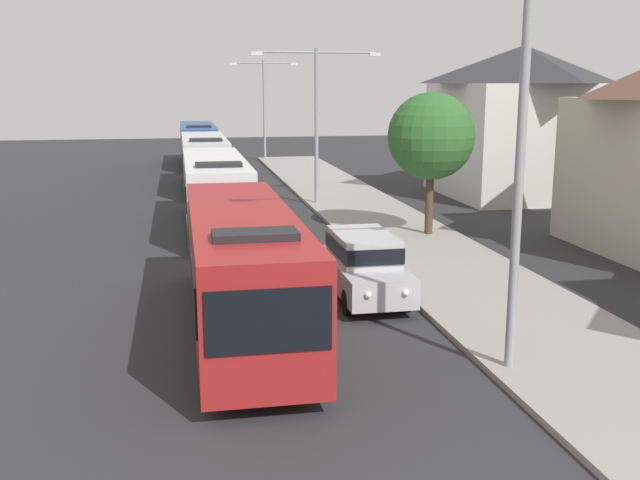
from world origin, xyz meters
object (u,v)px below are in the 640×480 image
object	(u,v)px
bus_lead	(243,265)
streetlamp_far	(264,99)
bus_fourth_in_line	(198,143)
white_suv	(364,263)
roadside_tree	(431,137)
streetlamp_near	(522,117)
bus_second_in_line	(215,190)
streetlamp_mid	(316,108)
bus_middle	(205,161)

from	to	relation	value
bus_lead	streetlamp_far	distance (m)	42.40
bus_fourth_in_line	white_suv	distance (m)	37.02
bus_lead	roadside_tree	xyz separation A→B (m)	(8.41, 10.21, 2.38)
white_suv	bus_fourth_in_line	bearing A→B (deg)	95.73
bus_lead	white_suv	bearing A→B (deg)	31.74
streetlamp_near	roadside_tree	size ratio (longest dim) A/B	1.56
bus_fourth_in_line	streetlamp_far	world-z (taller)	streetlamp_far
bus_second_in_line	bus_fourth_in_line	world-z (taller)	same
bus_fourth_in_line	streetlamp_mid	size ratio (longest dim) A/B	1.49
bus_second_in_line	bus_lead	bearing A→B (deg)	-90.00
bus_second_in_line	white_suv	bearing A→B (deg)	-71.59
bus_lead	streetlamp_mid	xyz separation A→B (m)	(5.40, 19.00, 3.25)
bus_fourth_in_line	streetlamp_mid	bearing A→B (deg)	-74.98
streetlamp_near	roadside_tree	xyz separation A→B (m)	(3.01, 14.13, -1.42)
bus_middle	streetlamp_mid	distance (m)	9.37
bus_middle	white_suv	bearing A→B (deg)	-81.11
bus_lead	bus_second_in_line	distance (m)	13.40
white_suv	streetlamp_far	xyz separation A→B (m)	(1.70, 39.65, 3.86)
bus_lead	white_suv	xyz separation A→B (m)	(3.70, 2.29, -0.66)
bus_middle	streetlamp_far	world-z (taller)	streetlamp_far
streetlamp_far	roadside_tree	size ratio (longest dim) A/B	1.36
bus_lead	bus_middle	world-z (taller)	same
bus_middle	streetlamp_near	distance (m)	30.58
bus_fourth_in_line	roadside_tree	size ratio (longest dim) A/B	2.02
bus_fourth_in_line	streetlamp_near	bearing A→B (deg)	-82.85
bus_lead	streetlamp_far	world-z (taller)	streetlamp_far
streetlamp_far	bus_middle	bearing A→B (deg)	-108.65
bus_fourth_in_line	white_suv	world-z (taller)	bus_fourth_in_line
bus_second_in_line	streetlamp_near	xyz separation A→B (m)	(5.40, -17.32, 3.81)
bus_fourth_in_line	roadside_tree	distance (m)	30.20
bus_fourth_in_line	streetlamp_far	bearing A→B (deg)	27.57
bus_fourth_in_line	streetlamp_near	xyz separation A→B (m)	(5.40, -43.04, 3.81)
bus_fourth_in_line	bus_middle	bearing A→B (deg)	-90.00
streetlamp_mid	roadside_tree	world-z (taller)	streetlamp_mid
bus_middle	bus_fourth_in_line	xyz separation A→B (m)	(0.00, 13.18, 0.00)
bus_middle	streetlamp_near	world-z (taller)	streetlamp_near
bus_second_in_line	streetlamp_near	bearing A→B (deg)	-72.69
bus_second_in_line	streetlamp_far	xyz separation A→B (m)	(5.40, 28.54, 3.20)
bus_lead	bus_fourth_in_line	distance (m)	39.12
bus_second_in_line	white_suv	xyz separation A→B (m)	(3.70, -11.11, -0.66)
white_suv	streetlamp_far	world-z (taller)	streetlamp_far
bus_fourth_in_line	streetlamp_far	xyz separation A→B (m)	(5.40, 2.82, 3.20)
white_suv	streetlamp_near	size ratio (longest dim) A/B	0.56
bus_second_in_line	streetlamp_near	distance (m)	18.54
bus_fourth_in_line	bus_lead	bearing A→B (deg)	-90.00
bus_middle	streetlamp_near	xyz separation A→B (m)	(5.40, -29.86, 3.81)
streetlamp_mid	white_suv	bearing A→B (deg)	-95.81
streetlamp_near	bus_middle	bearing A→B (deg)	100.25
bus_lead	bus_fourth_in_line	bearing A→B (deg)	90.00
bus_second_in_line	white_suv	distance (m)	11.73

